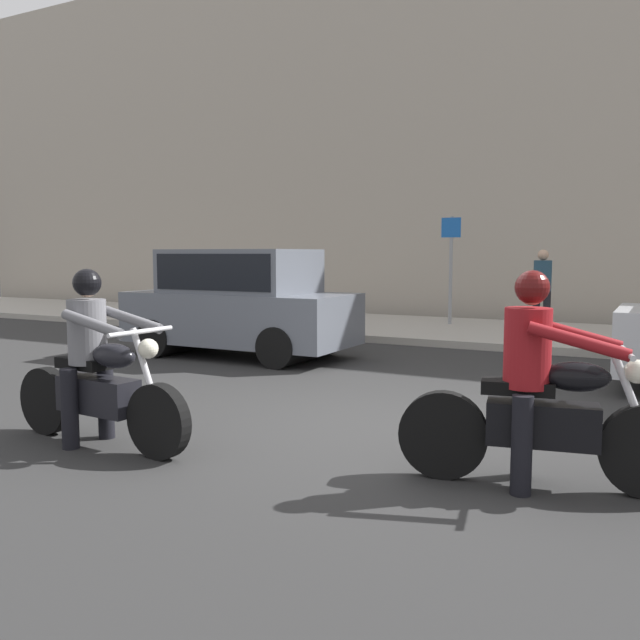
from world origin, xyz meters
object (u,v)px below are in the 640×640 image
at_px(motorcycle_with_rider_crimson, 541,400).
at_px(pedestrian_bystander, 542,285).
at_px(motorcycle_with_rider_gray, 97,374).
at_px(parked_hatchback_slate_gray, 240,301).
at_px(street_sign_post, 451,259).

height_order(motorcycle_with_rider_crimson, pedestrian_bystander, pedestrian_bystander).
xyz_separation_m(motorcycle_with_rider_crimson, motorcycle_with_rider_gray, (-3.72, -0.73, -0.00)).
bearing_deg(parked_hatchback_slate_gray, motorcycle_with_rider_crimson, -37.08).
height_order(motorcycle_with_rider_crimson, parked_hatchback_slate_gray, parked_hatchback_slate_gray).
relative_size(parked_hatchback_slate_gray, street_sign_post, 1.58).
relative_size(motorcycle_with_rider_gray, pedestrian_bystander, 1.28).
bearing_deg(pedestrian_bystander, parked_hatchback_slate_gray, -134.25).
xyz_separation_m(motorcycle_with_rider_crimson, parked_hatchback_slate_gray, (-5.58, 4.22, 0.28)).
bearing_deg(pedestrian_bystander, motorcycle_with_rider_gray, -104.05).
distance_m(street_sign_post, pedestrian_bystander, 2.51).
height_order(motorcycle_with_rider_crimson, street_sign_post, street_sign_post).
xyz_separation_m(parked_hatchback_slate_gray, pedestrian_bystander, (4.17, 4.28, 0.18)).
bearing_deg(parked_hatchback_slate_gray, street_sign_post, 69.82).
xyz_separation_m(parked_hatchback_slate_gray, street_sign_post, (1.99, 5.41, 0.68)).
xyz_separation_m(street_sign_post, pedestrian_bystander, (2.18, -1.13, -0.50)).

